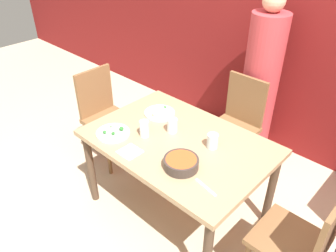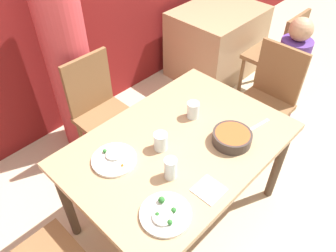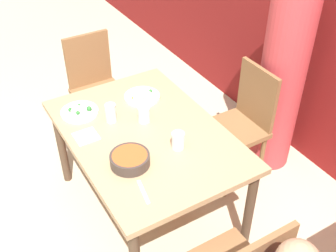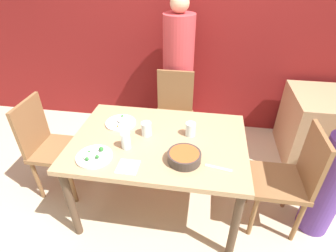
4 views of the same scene
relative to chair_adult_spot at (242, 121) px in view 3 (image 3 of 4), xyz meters
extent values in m
plane|color=beige|center=(-0.01, -0.80, -0.50)|extent=(10.00, 10.00, 0.00)
cube|color=tan|center=(-0.01, -0.80, 0.20)|extent=(1.33, 0.92, 0.04)
cylinder|color=#4C3828|center=(-0.61, -1.20, -0.16)|extent=(0.06, 0.06, 0.68)
cylinder|color=#4C3828|center=(-0.61, -0.40, -0.16)|extent=(0.06, 0.06, 0.68)
cylinder|color=#4C3828|center=(0.60, -0.40, -0.16)|extent=(0.06, 0.06, 0.68)
cube|color=brown|center=(0.00, -0.07, -0.05)|extent=(0.40, 0.40, 0.04)
cube|color=brown|center=(0.00, 0.12, 0.19)|extent=(0.38, 0.03, 0.45)
cylinder|color=brown|center=(-0.17, -0.23, -0.29)|extent=(0.04, 0.04, 0.43)
cylinder|color=brown|center=(0.16, -0.23, -0.29)|extent=(0.04, 0.04, 0.43)
cylinder|color=brown|center=(-0.17, 0.10, -0.29)|extent=(0.04, 0.04, 0.43)
cylinder|color=brown|center=(0.16, 0.10, -0.29)|extent=(0.04, 0.04, 0.43)
cube|color=brown|center=(-0.94, -0.73, -0.05)|extent=(0.40, 0.40, 0.04)
cube|color=brown|center=(-1.12, -0.73, 0.19)|extent=(0.03, 0.38, 0.45)
cylinder|color=brown|center=(-0.77, -0.90, -0.29)|extent=(0.04, 0.04, 0.43)
cylinder|color=brown|center=(-0.77, -0.57, -0.29)|extent=(0.04, 0.04, 0.43)
cylinder|color=brown|center=(-1.10, -0.90, -0.29)|extent=(0.04, 0.04, 0.43)
cylinder|color=brown|center=(-1.10, -0.57, -0.29)|extent=(0.04, 0.04, 0.43)
cylinder|color=#C63D42|center=(0.00, 0.34, 0.21)|extent=(0.33, 0.33, 1.42)
cylinder|color=#3D332D|center=(0.21, -1.01, 0.25)|extent=(0.23, 0.23, 0.07)
cylinder|color=#BC5123|center=(0.21, -1.01, 0.29)|extent=(0.20, 0.20, 0.01)
cylinder|color=white|center=(-0.41, -1.08, 0.23)|extent=(0.25, 0.25, 0.02)
ellipsoid|color=white|center=(-0.44, -1.08, 0.25)|extent=(0.10, 0.10, 0.02)
sphere|color=#2D702D|center=(-0.44, -1.13, 0.25)|extent=(0.03, 0.03, 0.03)
sphere|color=#2D702D|center=(-0.38, -1.10, 0.25)|extent=(0.03, 0.03, 0.03)
sphere|color=#2D702D|center=(-0.38, -1.02, 0.25)|extent=(0.03, 0.03, 0.03)
sphere|color=#2D702D|center=(-0.45, -1.06, 0.25)|extent=(0.03, 0.03, 0.03)
cylinder|color=white|center=(-0.36, -0.63, 0.23)|extent=(0.25, 0.25, 0.02)
ellipsoid|color=white|center=(-0.35, -0.61, 0.25)|extent=(0.09, 0.09, 0.02)
cone|color=orange|center=(-0.36, -0.70, 0.25)|extent=(0.02, 0.02, 0.02)
sphere|color=#2D702D|center=(-0.37, -0.56, 0.25)|extent=(0.02, 0.02, 0.02)
cylinder|color=silver|center=(-0.11, -0.75, 0.27)|extent=(0.08, 0.08, 0.11)
cylinder|color=silver|center=(0.23, -0.70, 0.27)|extent=(0.08, 0.08, 0.11)
cylinder|color=silver|center=(-0.22, -0.93, 0.28)|extent=(0.07, 0.07, 0.13)
cube|color=white|center=(-0.15, -1.13, 0.22)|extent=(0.14, 0.14, 0.01)
cube|color=silver|center=(0.44, -1.05, 0.22)|extent=(0.18, 0.05, 0.01)
camera|label=1|loc=(1.27, -2.26, 1.62)|focal=35.00mm
camera|label=2|loc=(-1.02, -1.68, 1.59)|focal=35.00mm
camera|label=3|loc=(1.85, -1.74, 1.86)|focal=45.00mm
camera|label=4|loc=(0.32, -2.38, 1.42)|focal=28.00mm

